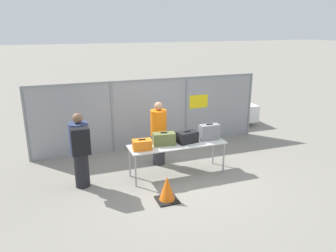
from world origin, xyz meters
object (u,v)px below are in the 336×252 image
(suitcase_olive, at_px, (164,139))
(suitcase_grey, at_px, (209,132))
(inspection_table, at_px, (178,146))
(suitcase_black, at_px, (187,137))
(security_worker_near, at_px, (159,133))
(suitcase_orange, at_px, (142,145))
(utility_trailer, at_px, (207,115))
(traffic_cone, at_px, (167,190))
(traveler_hooded, at_px, (80,148))

(suitcase_olive, height_order, suitcase_grey, suitcase_grey)
(inspection_table, relative_size, suitcase_black, 4.44)
(security_worker_near, bearing_deg, suitcase_orange, 68.50)
(security_worker_near, bearing_deg, inspection_table, 124.03)
(inspection_table, height_order, suitcase_orange, suitcase_orange)
(inspection_table, height_order, suitcase_grey, suitcase_grey)
(utility_trailer, bearing_deg, suitcase_black, -123.81)
(suitcase_grey, bearing_deg, suitcase_black, -177.87)
(inspection_table, distance_m, utility_trailer, 4.14)
(suitcase_orange, xyz_separation_m, traffic_cone, (0.22, -1.03, -0.64))
(suitcase_black, xyz_separation_m, traffic_cone, (-0.91, -1.11, -0.66))
(inspection_table, bearing_deg, suitcase_olive, 171.87)
(inspection_table, height_order, suitcase_olive, suitcase_olive)
(utility_trailer, bearing_deg, suitcase_olive, -130.43)
(traveler_hooded, distance_m, security_worker_near, 2.10)
(utility_trailer, height_order, traffic_cone, utility_trailer)
(traveler_hooded, distance_m, utility_trailer, 5.70)
(utility_trailer, bearing_deg, suitcase_orange, -134.72)
(inspection_table, distance_m, traffic_cone, 1.36)
(suitcase_black, bearing_deg, security_worker_near, 122.64)
(suitcase_olive, distance_m, security_worker_near, 0.71)
(security_worker_near, relative_size, traffic_cone, 3.05)
(suitcase_orange, distance_m, traveler_hooded, 1.34)
(traveler_hooded, bearing_deg, suitcase_grey, 1.05)
(security_worker_near, xyz_separation_m, utility_trailer, (2.68, 2.57, -0.43))
(suitcase_olive, relative_size, suitcase_black, 1.03)
(security_worker_near, bearing_deg, suitcase_grey, 163.87)
(security_worker_near, distance_m, utility_trailer, 3.74)
(traveler_hooded, bearing_deg, security_worker_near, 20.27)
(suitcase_olive, bearing_deg, suitcase_orange, -168.87)
(suitcase_olive, height_order, traveler_hooded, traveler_hooded)
(inspection_table, bearing_deg, traveler_hooded, 177.50)
(suitcase_black, bearing_deg, suitcase_orange, -176.04)
(suitcase_olive, relative_size, traveler_hooded, 0.32)
(security_worker_near, distance_m, traffic_cone, 1.99)
(suitcase_orange, distance_m, suitcase_grey, 1.73)
(utility_trailer, bearing_deg, traveler_hooded, -145.48)
(suitcase_grey, relative_size, utility_trailer, 0.11)
(suitcase_olive, height_order, security_worker_near, security_worker_near)
(suitcase_orange, xyz_separation_m, utility_trailer, (3.35, 3.38, -0.47))
(traveler_hooded, bearing_deg, suitcase_black, 0.27)
(suitcase_orange, xyz_separation_m, traveler_hooded, (-1.33, 0.16, 0.04))
(suitcase_black, bearing_deg, utility_trailer, 56.19)
(inspection_table, xyz_separation_m, suitcase_orange, (-0.88, -0.06, 0.17))
(traveler_hooded, height_order, security_worker_near, traveler_hooded)
(suitcase_black, xyz_separation_m, security_worker_near, (-0.47, 0.73, -0.06))
(suitcase_orange, height_order, suitcase_grey, suitcase_grey)
(suitcase_grey, height_order, security_worker_near, security_worker_near)
(inspection_table, relative_size, suitcase_olive, 4.32)
(traveler_hooded, relative_size, utility_trailer, 0.38)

